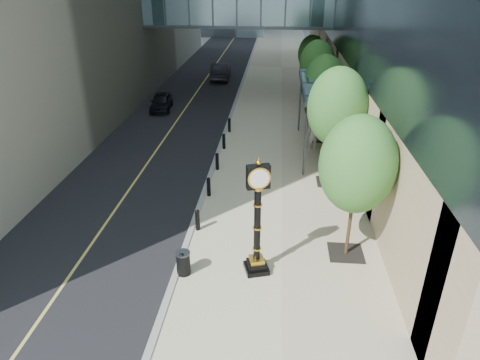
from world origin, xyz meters
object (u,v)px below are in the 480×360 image
(car_near, at_px, (161,102))
(street_clock, at_px, (257,226))
(car_far, at_px, (221,71))
(trash_bin, at_px, (183,264))
(pedestrian, at_px, (313,135))

(car_near, bearing_deg, street_clock, -73.13)
(street_clock, distance_m, car_far, 32.19)
(street_clock, xyz_separation_m, car_far, (-5.43, 31.71, -1.21))
(trash_bin, distance_m, car_far, 32.25)
(pedestrian, xyz_separation_m, car_far, (-8.33, 19.02, -0.16))
(pedestrian, bearing_deg, car_far, -81.73)
(trash_bin, distance_m, pedestrian, 14.28)
(street_clock, height_order, car_near, street_clock)
(street_clock, bearing_deg, pedestrian, 60.60)
(car_near, relative_size, car_far, 0.78)
(car_near, bearing_deg, car_far, 66.26)
(street_clock, bearing_deg, trash_bin, 172.38)
(trash_bin, bearing_deg, car_far, 94.80)
(pedestrian, bearing_deg, trash_bin, 51.35)
(trash_bin, bearing_deg, pedestrian, 66.74)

